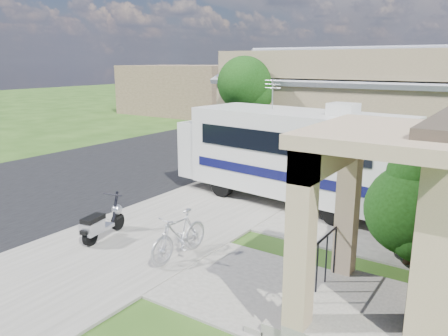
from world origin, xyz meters
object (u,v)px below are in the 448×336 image
Objects in this scene: scooter at (101,223)px; bicycle at (179,237)px; motorhome at (289,152)px; pickup_truck at (255,127)px; shrub at (416,206)px; van at (295,111)px; garden_hose at (309,286)px.

scooter is 2.28m from bicycle.
motorhome reaches higher than pickup_truck.
pickup_truck is at bearing 132.40° from shrub.
van is (-0.86, 7.10, 0.18)m from pickup_truck.
bicycle is 3.84× the size of garden_hose.
scooter reaches higher than garden_hose.
shrub is 15.85m from pickup_truck.
bicycle is at bearing -85.74° from motorhome.
garden_hose is at bearing -121.60° from shrub.
scooter reaches higher than bicycle.
garden_hose is (2.96, 0.32, -0.43)m from bicycle.
motorhome is at bearing 118.65° from pickup_truck.
shrub is 5.13m from bicycle.
bicycle is at bearing 107.21° from pickup_truck.
pickup_truck is (-10.68, 11.70, -0.62)m from shrub.
van is 23.39m from garden_hose.
shrub is 0.50× the size of pickup_truck.
bicycle is at bearing -79.05° from van.
motorhome reaches higher than bicycle.
shrub is (4.20, -2.55, -0.26)m from motorhome.
shrub is 1.52× the size of bicycle.
pickup_truck is (-6.48, 9.14, -0.88)m from motorhome.
scooter is at bearing 98.92° from pickup_truck.
motorhome is 5.26m from bicycle.
garden_hose is (9.29, -13.96, -0.64)m from pickup_truck.
scooter is at bearing -170.55° from bicycle.
bicycle is (-4.35, -2.59, -0.83)m from shrub.
bicycle is 22.57m from van.
van is at bearing 91.19° from scooter.
garden_hose is at bearing 8.84° from bicycle.
bicycle is at bearing -4.80° from scooter.
van is (-7.19, 21.39, 0.40)m from bicycle.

